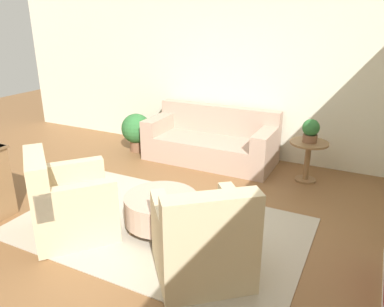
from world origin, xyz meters
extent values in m
plane|color=brown|center=(0.00, 0.00, 0.00)|extent=(16.00, 16.00, 0.00)
cube|color=beige|center=(0.00, 2.79, 1.40)|extent=(9.45, 0.12, 2.80)
cube|color=#B2A893|center=(0.00, 0.00, 0.01)|extent=(3.28, 2.03, 0.01)
cube|color=tan|center=(-0.34, 2.18, 0.20)|extent=(2.13, 0.92, 0.40)
cube|color=tan|center=(-0.34, 2.54, 0.64)|extent=(2.13, 0.20, 0.47)
cube|color=tan|center=(-1.28, 2.16, 0.53)|extent=(0.24, 0.88, 0.26)
cube|color=tan|center=(0.60, 2.16, 0.53)|extent=(0.24, 0.88, 0.26)
cube|color=olive|center=(-0.34, 1.75, 0.03)|extent=(1.91, 0.05, 0.06)
cube|color=#C6B289|center=(-0.78, -0.51, 0.21)|extent=(1.17, 1.17, 0.41)
cube|color=#C6B289|center=(-0.98, -0.75, 0.69)|extent=(0.76, 0.68, 0.55)
cube|color=#C6B289|center=(-0.50, -0.71, 0.57)|extent=(0.61, 0.70, 0.30)
cube|color=#C6B289|center=(-1.03, -0.27, 0.57)|extent=(0.61, 0.70, 0.30)
cube|color=olive|center=(-0.53, -0.21, 0.04)|extent=(0.60, 0.51, 0.06)
cube|color=#C6B289|center=(0.78, -0.51, 0.21)|extent=(1.17, 1.17, 0.41)
cube|color=#C6B289|center=(0.98, -0.75, 0.69)|extent=(0.76, 0.68, 0.55)
cube|color=#C6B289|center=(1.03, -0.27, 0.57)|extent=(0.61, 0.70, 0.30)
cube|color=#C6B289|center=(0.50, -0.71, 0.57)|extent=(0.61, 0.70, 0.30)
cube|color=olive|center=(0.53, -0.21, 0.04)|extent=(0.60, 0.51, 0.06)
cylinder|color=tan|center=(0.06, -0.03, 0.28)|extent=(0.82, 0.82, 0.30)
cylinder|color=olive|center=(-0.19, -0.28, 0.07)|extent=(0.05, 0.05, 0.12)
cylinder|color=olive|center=(0.30, -0.28, 0.07)|extent=(0.05, 0.05, 0.12)
cylinder|color=olive|center=(-0.19, 0.21, 0.07)|extent=(0.05, 0.05, 0.12)
cylinder|color=olive|center=(0.30, 0.21, 0.07)|extent=(0.05, 0.05, 0.12)
cylinder|color=olive|center=(1.25, 2.08, 0.59)|extent=(0.54, 0.54, 0.03)
cylinder|color=olive|center=(1.25, 2.08, 0.29)|extent=(0.08, 0.08, 0.57)
cylinder|color=olive|center=(1.25, 2.08, 0.01)|extent=(0.30, 0.30, 0.03)
cylinder|color=brown|center=(1.25, 2.08, 0.66)|extent=(0.20, 0.20, 0.11)
sphere|color=#2D6B33|center=(1.25, 2.08, 0.81)|extent=(0.24, 0.24, 0.24)
cylinder|color=brown|center=(-1.71, 2.06, 0.10)|extent=(0.25, 0.25, 0.19)
sphere|color=#2D6B33|center=(-1.71, 2.06, 0.41)|extent=(0.52, 0.52, 0.52)
camera|label=1|loc=(2.02, -3.18, 2.29)|focal=35.00mm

